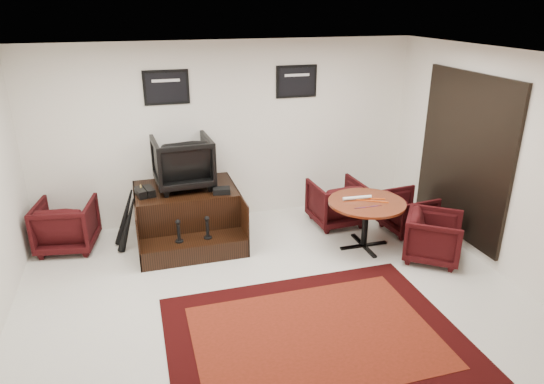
{
  "coord_description": "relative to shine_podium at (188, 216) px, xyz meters",
  "views": [
    {
      "loc": [
        -1.4,
        -4.77,
        3.32
      ],
      "look_at": [
        0.24,
        0.9,
        0.99
      ],
      "focal_mm": 32.0,
      "sensor_mm": 36.0,
      "label": 1
    }
  ],
  "objects": [
    {
      "name": "umbrella_black",
      "position": [
        -0.86,
        -0.21,
        0.06
      ],
      "size": [
        0.31,
        0.12,
        0.83
      ],
      "primitive_type": null,
      "color": "black",
      "rests_on": "ground"
    },
    {
      "name": "table_clutter",
      "position": [
        2.44,
        -1.03,
        0.36
      ],
      "size": [
        0.56,
        0.37,
        0.01
      ],
      "color": "#FA530D",
      "rests_on": "meeting_table"
    },
    {
      "name": "shine_podium",
      "position": [
        0.0,
        0.0,
        0.0
      ],
      "size": [
        1.47,
        1.52,
        0.76
      ],
      "color": "black",
      "rests_on": "ground"
    },
    {
      "name": "shoes_pair",
      "position": [
        -0.57,
        -0.06,
        0.46
      ],
      "size": [
        0.29,
        0.34,
        0.11
      ],
      "color": "black",
      "rests_on": "shine_podium"
    },
    {
      "name": "table_chair_window",
      "position": [
        3.26,
        -0.72,
        -0.01
      ],
      "size": [
        0.69,
        0.72,
        0.68
      ],
      "primitive_type": "imported",
      "rotation": [
        0.0,
        0.0,
        1.67
      ],
      "color": "black",
      "rests_on": "ground"
    },
    {
      "name": "ground",
      "position": [
        0.78,
        -1.88,
        -0.35
      ],
      "size": [
        6.0,
        6.0,
        0.0
      ],
      "primitive_type": "plane",
      "color": "silver",
      "rests_on": "ground"
    },
    {
      "name": "paper_roll",
      "position": [
        2.3,
        -0.91,
        0.38
      ],
      "size": [
        0.42,
        0.08,
        0.05
      ],
      "primitive_type": "cylinder",
      "rotation": [
        0.0,
        1.57,
        -0.06
      ],
      "color": "silver",
      "rests_on": "meeting_table"
    },
    {
      "name": "area_rug",
      "position": [
        0.99,
        -2.73,
        -0.34
      ],
      "size": [
        3.08,
        2.31,
        0.01
      ],
      "color": "black",
      "rests_on": "ground"
    },
    {
      "name": "polish_kit",
      "position": [
        0.48,
        -0.28,
        0.45
      ],
      "size": [
        0.27,
        0.21,
        0.08
      ],
      "primitive_type": "cube",
      "rotation": [
        0.0,
        0.0,
        -0.16
      ],
      "color": "black",
      "rests_on": "shine_podium"
    },
    {
      "name": "table_chair_back",
      "position": [
        2.32,
        -0.16,
        0.04
      ],
      "size": [
        0.79,
        0.74,
        0.78
      ],
      "primitive_type": "imported",
      "rotation": [
        0.0,
        0.0,
        3.19
      ],
      "color": "black",
      "rests_on": "ground"
    },
    {
      "name": "umbrella_hooked",
      "position": [
        -0.89,
        0.03,
        0.08
      ],
      "size": [
        0.32,
        0.12,
        0.86
      ],
      "primitive_type": null,
      "color": "black",
      "rests_on": "ground"
    },
    {
      "name": "table_chair_corner",
      "position": [
        3.13,
        -1.6,
        0.02
      ],
      "size": [
        0.96,
        0.97,
        0.73
      ],
      "primitive_type": "imported",
      "rotation": [
        0.0,
        0.0,
        0.94
      ],
      "color": "black",
      "rests_on": "ground"
    },
    {
      "name": "armchair_side",
      "position": [
        -1.69,
        0.13,
        0.04
      ],
      "size": [
        0.88,
        0.84,
        0.79
      ],
      "primitive_type": "imported",
      "rotation": [
        0.0,
        0.0,
        2.97
      ],
      "color": "black",
      "rests_on": "ground"
    },
    {
      "name": "meeting_table",
      "position": [
        2.4,
        -1.02,
        0.27
      ],
      "size": [
        1.08,
        1.08,
        0.71
      ],
      "color": "#4D190B",
      "rests_on": "ground"
    },
    {
      "name": "room_shell",
      "position": [
        1.19,
        -1.76,
        1.43
      ],
      "size": [
        6.02,
        5.02,
        2.81
      ],
      "color": "white",
      "rests_on": "ground"
    },
    {
      "name": "shine_chair",
      "position": [
        -0.0,
        0.15,
        0.83
      ],
      "size": [
        0.86,
        0.81,
        0.84
      ],
      "primitive_type": "imported",
      "rotation": [
        0.0,
        0.0,
        3.2
      ],
      "color": "black",
      "rests_on": "shine_podium"
    }
  ]
}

